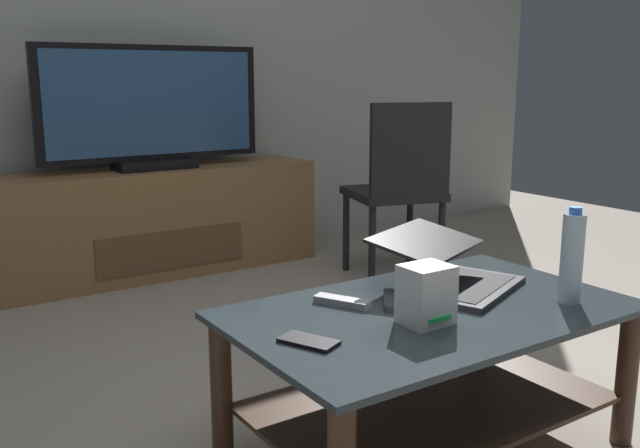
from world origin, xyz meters
name	(u,v)px	position (x,y,z in m)	size (l,w,h in m)	color
ground_plane	(386,438)	(0.00, 0.00, 0.00)	(7.68, 7.68, 0.00)	#9E9384
back_wall	(108,9)	(0.00, 2.39, 1.40)	(6.40, 0.12, 2.80)	#A8B2A8
coffee_table	(429,355)	(0.05, -0.12, 0.29)	(1.10, 0.66, 0.43)	#2D383D
media_cabinet	(157,221)	(0.09, 2.07, 0.28)	(1.76, 0.42, 0.57)	olive
television	(152,110)	(0.09, 2.05, 0.88)	(1.18, 0.20, 0.64)	black
dining_chair	(400,183)	(1.07, 1.23, 0.52)	(0.54, 0.54, 0.92)	black
laptop	(450,268)	(0.23, -0.01, 0.49)	(0.48, 0.48, 0.16)	black
router_box	(426,295)	(-0.04, -0.20, 0.51)	(0.12, 0.11, 0.15)	white
water_bottle_near	(572,258)	(0.41, -0.30, 0.56)	(0.06, 0.06, 0.27)	silver
cell_phone	(309,341)	(-0.36, -0.15, 0.43)	(0.07, 0.14, 0.01)	black
tv_remote	(392,301)	(-0.01, -0.03, 0.44)	(0.04, 0.16, 0.02)	#2D2D30
soundbar_remote	(342,302)	(-0.13, 0.04, 0.44)	(0.04, 0.16, 0.02)	#99999E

